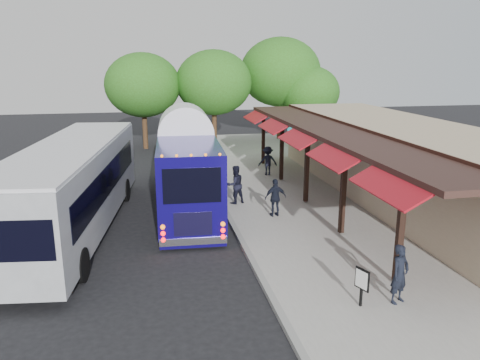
{
  "coord_description": "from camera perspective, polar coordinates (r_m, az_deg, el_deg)",
  "views": [
    {
      "loc": [
        -3.07,
        -15.27,
        6.47
      ],
      "look_at": [
        0.42,
        2.35,
        1.8
      ],
      "focal_mm": 35.0,
      "sensor_mm": 36.0,
      "label": 1
    }
  ],
  "objects": [
    {
      "name": "ped_a",
      "position": [
        13.27,
        18.91,
        -10.8
      ],
      "size": [
        0.7,
        0.61,
        1.63
      ],
      "primitive_type": "imported",
      "rotation": [
        0.0,
        0.0,
        0.46
      ],
      "color": "black",
      "rests_on": "sidewalk"
    },
    {
      "name": "tree_left",
      "position": [
        35.12,
        -3.22,
        11.77
      ],
      "size": [
        5.59,
        5.59,
        7.15
      ],
      "color": "#382314",
      "rests_on": "ground"
    },
    {
      "name": "tree_mid",
      "position": [
        38.05,
        4.93,
        12.97
      ],
      "size": [
        6.37,
        6.37,
        8.15
      ],
      "color": "#382314",
      "rests_on": "ground"
    },
    {
      "name": "sign_board",
      "position": [
        12.84,
        14.64,
        -11.83
      ],
      "size": [
        0.2,
        0.46,
        1.06
      ],
      "rotation": [
        0.0,
        0.0,
        0.35
      ],
      "color": "black",
      "rests_on": "sidewalk"
    },
    {
      "name": "city_bus",
      "position": [
        18.8,
        -19.7,
        -0.46
      ],
      "size": [
        4.23,
        12.85,
        3.39
      ],
      "rotation": [
        0.0,
        0.0,
        -0.12
      ],
      "color": "gray",
      "rests_on": "ground"
    },
    {
      "name": "ground",
      "position": [
        16.87,
        0.14,
        -7.98
      ],
      "size": [
        90.0,
        90.0,
        0.0
      ],
      "primitive_type": "plane",
      "color": "black",
      "rests_on": "ground"
    },
    {
      "name": "ped_c",
      "position": [
        19.27,
        4.34,
        -2.16
      ],
      "size": [
        0.96,
        0.48,
        1.58
      ],
      "primitive_type": "imported",
      "rotation": [
        0.0,
        0.0,
        3.24
      ],
      "color": "black",
      "rests_on": "sidewalk"
    },
    {
      "name": "tree_far",
      "position": [
        34.97,
        -11.77,
        11.26
      ],
      "size": [
        5.42,
        5.42,
        6.94
      ],
      "color": "#382314",
      "rests_on": "ground"
    },
    {
      "name": "coach_bus",
      "position": [
        21.15,
        -6.56,
        2.09
      ],
      "size": [
        2.92,
        11.35,
        3.6
      ],
      "rotation": [
        0.0,
        0.0,
        -0.05
      ],
      "color": "#10085D",
      "rests_on": "ground"
    },
    {
      "name": "curb",
      "position": [
        20.55,
        -1.92,
        -3.57
      ],
      "size": [
        0.2,
        40.0,
        0.16
      ],
      "primitive_type": "cube",
      "color": "gray",
      "rests_on": "ground"
    },
    {
      "name": "station_shelter",
      "position": [
        22.89,
        19.1,
        2.11
      ],
      "size": [
        8.15,
        20.0,
        3.6
      ],
      "color": "tan",
      "rests_on": "ground"
    },
    {
      "name": "ped_d",
      "position": [
        26.1,
        3.4,
        2.35
      ],
      "size": [
        1.07,
        0.65,
        1.61
      ],
      "primitive_type": "imported",
      "rotation": [
        0.0,
        0.0,
        3.09
      ],
      "color": "black",
      "rests_on": "sidewalk"
    },
    {
      "name": "ped_b",
      "position": [
        20.9,
        -0.6,
        -0.56
      ],
      "size": [
        1.0,
        0.89,
        1.73
      ],
      "primitive_type": "imported",
      "rotation": [
        0.0,
        0.0,
        3.46
      ],
      "color": "black",
      "rests_on": "sidewalk"
    },
    {
      "name": "tree_right",
      "position": [
        37.18,
        8.46,
        10.57
      ],
      "size": [
        4.66,
        4.66,
        5.97
      ],
      "color": "#382314",
      "rests_on": "ground"
    },
    {
      "name": "sidewalk",
      "position": [
        21.85,
        11.01,
        -2.72
      ],
      "size": [
        10.0,
        40.0,
        0.15
      ],
      "primitive_type": "cube",
      "color": "#9E9B93",
      "rests_on": "ground"
    }
  ]
}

